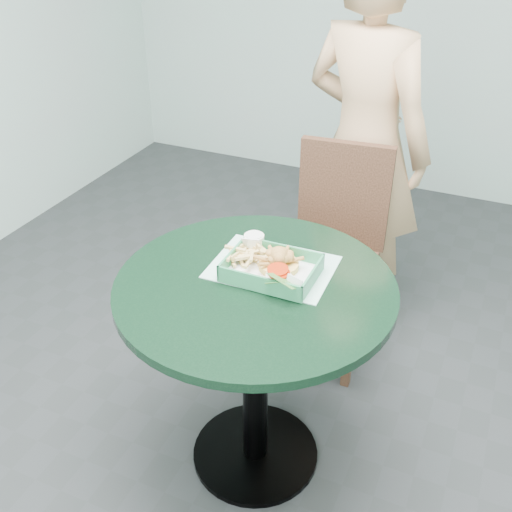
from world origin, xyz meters
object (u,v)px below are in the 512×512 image
at_px(dining_chair, 335,241).
at_px(diner_person, 367,125).
at_px(cafe_table, 255,332).
at_px(crab_sandwich, 279,264).
at_px(sauce_ramekin, 254,244).
at_px(food_basket, 271,277).

distance_m(dining_chair, diner_person, 0.50).
xyz_separation_m(cafe_table, dining_chair, (0.04, 0.72, -0.05)).
distance_m(crab_sandwich, sauce_ramekin, 0.14).
xyz_separation_m(diner_person, sauce_ramekin, (-0.13, -0.88, -0.13)).
bearing_deg(sauce_ramekin, diner_person, 81.89).
bearing_deg(sauce_ramekin, dining_chair, 79.01).
bearing_deg(food_basket, diner_person, 88.70).
xyz_separation_m(food_basket, sauce_ramekin, (-0.10, 0.10, 0.03)).
distance_m(cafe_table, sauce_ramekin, 0.28).
xyz_separation_m(cafe_table, sauce_ramekin, (-0.07, 0.15, 0.22)).
relative_size(cafe_table, diner_person, 0.46).
bearing_deg(sauce_ramekin, food_basket, -44.30).
height_order(food_basket, sauce_ramekin, sauce_ramekin).
height_order(dining_chair, sauce_ramekin, dining_chair).
bearing_deg(cafe_table, diner_person, 87.11).
bearing_deg(crab_sandwich, cafe_table, -117.84).
height_order(cafe_table, food_basket, food_basket).
height_order(cafe_table, dining_chair, dining_chair).
relative_size(crab_sandwich, sauce_ramekin, 1.89).
bearing_deg(cafe_table, crab_sandwich, 62.16).
bearing_deg(diner_person, cafe_table, 106.96).
height_order(diner_person, crab_sandwich, diner_person).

